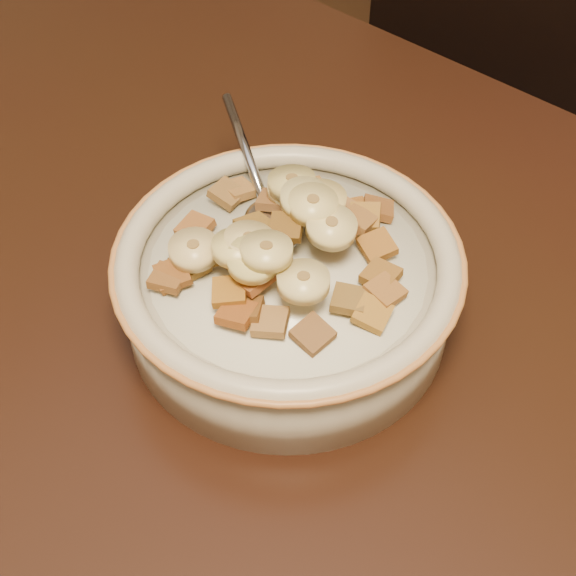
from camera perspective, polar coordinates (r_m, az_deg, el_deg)
The scene contains 49 objects.
chair at distance 1.04m, azimuth 10.84°, elevation 8.18°, with size 0.45×0.45×1.02m, color black.
cereal_bowl at distance 0.53m, azimuth 0.00°, elevation -0.33°, with size 0.21×0.21×0.05m, color #B9AE92.
milk at distance 0.51m, azimuth 0.00°, elevation 1.57°, with size 0.18×0.18×0.00m, color silver.
spoon at distance 0.53m, azimuth -1.08°, elevation 4.49°, with size 0.04×0.05×0.01m, color #A4ABBC.
cereal_square_0 at distance 0.55m, azimuth -3.56°, elevation 7.01°, with size 0.02×0.02×0.01m, color olive.
cereal_square_1 at distance 0.48m, azimuth -1.20°, elevation 2.32°, with size 0.02×0.02×0.01m, color brown.
cereal_square_2 at distance 0.54m, azimuth 6.43°, elevation 5.64°, with size 0.02×0.02×0.01m, color brown.
cereal_square_3 at distance 0.46m, azimuth 1.77°, elevation -3.30°, with size 0.02×0.02×0.01m, color brown.
cereal_square_4 at distance 0.49m, azimuth -0.13°, elevation 4.36°, with size 0.02×0.02×0.01m, color brown.
cereal_square_5 at distance 0.50m, azimuth -6.99°, elevation 1.65°, with size 0.02×0.02×0.01m, color brown.
cereal_square_6 at distance 0.48m, azimuth 4.36°, elevation -0.82°, with size 0.02×0.02×0.01m, color brown.
cereal_square_7 at distance 0.50m, azimuth 3.56°, elevation 4.02°, with size 0.02×0.02×0.01m, color brown.
cereal_square_8 at distance 0.48m, azimuth -2.51°, elevation 0.65°, with size 0.02×0.02×0.01m, color brown.
cereal_square_9 at distance 0.48m, azimuth 6.91°, elevation -0.22°, with size 0.02×0.02×0.01m, color brown.
cereal_square_10 at distance 0.53m, azimuth 5.48°, elevation 5.06°, with size 0.02×0.02×0.01m, color #8B6016.
cereal_square_11 at distance 0.47m, azimuth -3.08°, elevation -1.58°, with size 0.02×0.02×0.01m, color #623810.
cereal_square_12 at distance 0.54m, azimuth 4.78°, elevation 5.55°, with size 0.02×0.02×0.01m, color brown.
cereal_square_13 at distance 0.48m, azimuth -4.20°, elevation -0.25°, with size 0.02×0.02×0.01m, color #895C17.
cereal_square_14 at distance 0.51m, azimuth 3.12°, elevation 4.51°, with size 0.02×0.02×0.01m, color brown.
cereal_square_15 at distance 0.49m, azimuth 6.62°, elevation 0.90°, with size 0.02×0.02×0.01m, color brown.
cereal_square_16 at distance 0.55m, azimuth 1.69°, elevation 6.99°, with size 0.02×0.02×0.01m, color brown.
cereal_square_17 at distance 0.51m, azimuth 6.36°, elevation 3.00°, with size 0.02×0.02×0.01m, color brown.
cereal_square_18 at distance 0.53m, azimuth -6.63°, elevation 4.31°, with size 0.02×0.02×0.01m, color brown.
cereal_square_19 at distance 0.47m, azimuth -1.27°, elevation -2.40°, with size 0.02×0.02×0.01m, color brown.
cereal_square_20 at distance 0.51m, azimuth -2.41°, elevation 4.46°, with size 0.02×0.02×0.01m, color brown.
cereal_square_21 at distance 0.49m, azimuth -3.49°, elevation 2.47°, with size 0.02×0.02×0.01m, color olive.
cereal_square_22 at distance 0.51m, azimuth 3.45°, elevation 4.25°, with size 0.02×0.02×0.01m, color brown.
cereal_square_23 at distance 0.49m, azimuth -8.20°, elevation 0.95°, with size 0.02×0.02×0.01m, color brown.
cereal_square_24 at distance 0.52m, azimuth 5.05°, elevation 4.85°, with size 0.02×0.02×0.01m, color olive.
cereal_square_25 at distance 0.54m, azimuth -4.34°, elevation 6.71°, with size 0.02×0.02×0.01m, color brown.
cereal_square_26 at distance 0.53m, azimuth -1.01°, elevation 6.28°, with size 0.02×0.02×0.01m, color brown.
cereal_square_27 at distance 0.49m, azimuth -8.52°, elevation 0.73°, with size 0.02×0.02×0.01m, color brown.
cereal_square_28 at distance 0.53m, azimuth 3.92°, elevation 5.61°, with size 0.02×0.02×0.01m, color #9B6236.
cereal_square_29 at distance 0.47m, azimuth -3.67°, elevation -1.81°, with size 0.02×0.02×0.01m, color brown.
cereal_square_30 at distance 0.50m, azimuth -4.61°, elevation 2.78°, with size 0.02×0.02×0.01m, color #936320.
cereal_square_31 at distance 0.47m, azimuth 6.02°, elevation -1.83°, with size 0.02×0.02×0.01m, color #9C6721.
banana_slice_0 at distance 0.52m, azimuth 0.89°, elevation 6.84°, with size 0.03×0.03×0.01m, color #E6DD8E.
banana_slice_1 at distance 0.48m, azimuth -3.60°, elevation 2.89°, with size 0.03×0.03×0.01m, color #D6C978.
banana_slice_2 at distance 0.47m, azimuth -1.55°, elevation 2.63°, with size 0.03×0.03×0.01m, color #D5C56A.
banana_slice_3 at distance 0.46m, azimuth 1.10°, elevation 0.45°, with size 0.03×0.03×0.01m, color #D6C688.
banana_slice_4 at distance 0.47m, azimuth -2.50°, elevation 2.03°, with size 0.03×0.03×0.01m, color #F0D883.
banana_slice_5 at distance 0.52m, azimuth 0.27°, elevation 7.48°, with size 0.03×0.03×0.01m, color #C7BE60.
banana_slice_6 at distance 0.53m, azimuth 0.19°, elevation 7.08°, with size 0.03×0.03×0.01m, color #F5D791.
banana_slice_7 at distance 0.49m, azimuth 3.11°, elevation 4.33°, with size 0.03×0.03×0.01m, color #E9CE79.
banana_slice_8 at distance 0.50m, azimuth 1.21°, elevation 6.34°, with size 0.03×0.03×0.01m, color #EBE289.
banana_slice_9 at distance 0.48m, azimuth -2.76°, elevation 3.28°, with size 0.03×0.03×0.01m, color #CABB84.
banana_slice_10 at distance 0.51m, azimuth 2.43°, elevation 6.28°, with size 0.03×0.03×0.01m, color #EED87A.
banana_slice_11 at distance 0.50m, azimuth 1.79°, elevation 5.94°, with size 0.03×0.03×0.01m, color #D5B970.
banana_slice_12 at distance 0.49m, azimuth -6.72°, elevation 2.72°, with size 0.03×0.03×0.01m, color tan.
Camera 1 is at (0.49, -0.17, 1.17)m, focal length 50.00 mm.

